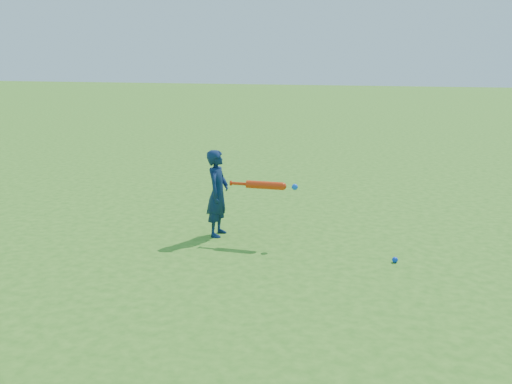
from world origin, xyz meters
TOP-DOWN VIEW (x-y plane):
  - ground at (0.00, 0.00)m, footprint 80.00×80.00m
  - child at (-0.48, -0.31)m, footprint 0.27×0.40m
  - ground_ball_blue at (1.74, -0.73)m, footprint 0.06×0.06m
  - bat_swing at (0.18, -0.36)m, footprint 0.85×0.10m

SIDE VIEW (x-z plane):
  - ground at x=0.00m, z-range 0.00..0.00m
  - ground_ball_blue at x=1.74m, z-range 0.00..0.06m
  - child at x=-0.48m, z-range 0.00..1.10m
  - bat_swing at x=0.18m, z-range 0.65..0.75m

